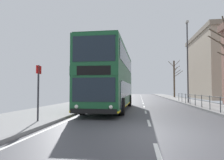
{
  "coord_description": "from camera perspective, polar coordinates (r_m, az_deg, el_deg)",
  "views": [
    {
      "loc": [
        -0.44,
        -7.4,
        1.51
      ],
      "look_at": [
        -2.39,
        7.94,
        2.24
      ],
      "focal_mm": 34.13,
      "sensor_mm": 36.0,
      "label": 1
    }
  ],
  "objects": [
    {
      "name": "ground",
      "position": [
        7.55,
        5.16,
        -13.94
      ],
      "size": [
        15.8,
        140.0,
        0.2
      ],
      "color": "#47474C"
    },
    {
      "name": "double_decker_bus_main",
      "position": [
        16.28,
        -0.37,
        0.4
      ],
      "size": [
        2.88,
        11.47,
        4.56
      ],
      "color": "#19512D",
      "rests_on": "ground"
    },
    {
      "name": "pedestrian_railing_far_kerb",
      "position": [
        17.3,
        23.76,
        -4.83
      ],
      "size": [
        0.05,
        21.46,
        0.97
      ],
      "color": "#2D3338",
      "rests_on": "ground"
    },
    {
      "name": "bus_stop_sign_near",
      "position": [
        10.03,
        -19.13,
        -1.6
      ],
      "size": [
        0.08,
        0.44,
        2.48
      ],
      "color": "#2D2D33",
      "rests_on": "ground"
    },
    {
      "name": "street_lamp_far_side",
      "position": [
        24.71,
        19.57,
        6.12
      ],
      "size": [
        0.28,
        0.6,
        8.92
      ],
      "color": "#38383D",
      "rests_on": "ground"
    },
    {
      "name": "bare_tree_far_01",
      "position": [
        41.86,
        16.37,
        0.57
      ],
      "size": [
        2.69,
        3.15,
        7.08
      ],
      "color": "#4C3D2D",
      "rests_on": "ground"
    },
    {
      "name": "background_building_00",
      "position": [
        54.42,
        26.07,
        2.33
      ],
      "size": [
        9.4,
        11.65,
        11.96
      ],
      "color": "gray",
      "rests_on": "ground"
    }
  ]
}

